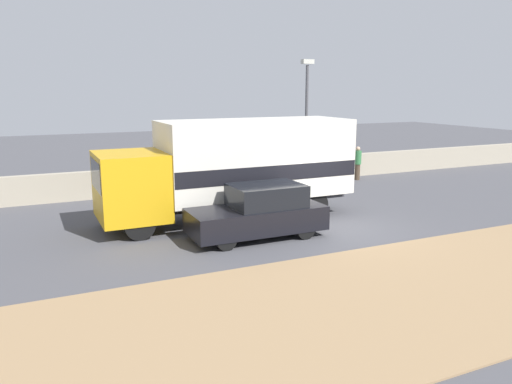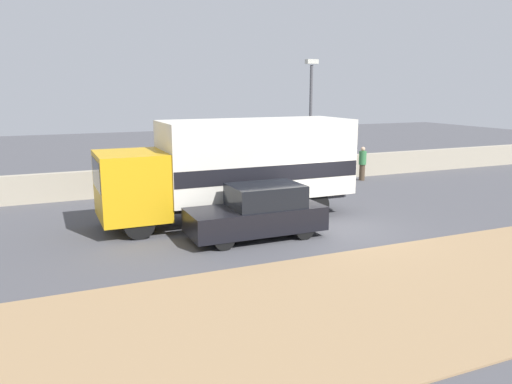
# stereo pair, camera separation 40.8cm
# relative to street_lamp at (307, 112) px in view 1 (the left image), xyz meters

# --- Properties ---
(ground_plane) EXTENTS (80.00, 80.00, 0.00)m
(ground_plane) POSITION_rel_street_lamp_xyz_m (-3.18, -6.77, -3.42)
(ground_plane) COLOR #47474C
(dirt_shoulder_foreground) EXTENTS (60.00, 5.87, 0.04)m
(dirt_shoulder_foreground) POSITION_rel_street_lamp_xyz_m (-3.18, -12.02, -3.40)
(dirt_shoulder_foreground) COLOR #937551
(dirt_shoulder_foreground) RESTS_ON ground_plane
(stone_wall_backdrop) EXTENTS (60.00, 0.35, 1.16)m
(stone_wall_backdrop) POSITION_rel_street_lamp_xyz_m (-3.18, 1.10, -2.84)
(stone_wall_backdrop) COLOR #A39984
(stone_wall_backdrop) RESTS_ON ground_plane
(street_lamp) EXTENTS (0.56, 0.28, 5.79)m
(street_lamp) POSITION_rel_street_lamp_xyz_m (0.00, 0.00, 0.00)
(street_lamp) COLOR #4C4C51
(street_lamp) RESTS_ON ground_plane
(box_truck) EXTENTS (8.72, 2.59, 3.44)m
(box_truck) POSITION_rel_street_lamp_xyz_m (-5.36, -4.40, -1.53)
(box_truck) COLOR gold
(box_truck) RESTS_ON ground_plane
(car_hatchback) EXTENTS (4.17, 1.71, 1.64)m
(car_hatchback) POSITION_rel_street_lamp_xyz_m (-5.60, -6.77, -2.63)
(car_hatchback) COLOR black
(car_hatchback) RESTS_ON ground_plane
(pedestrian) EXTENTS (0.36, 0.36, 1.67)m
(pedestrian) POSITION_rel_street_lamp_xyz_m (3.07, 0.10, -2.55)
(pedestrian) COLOR #473828
(pedestrian) RESTS_ON ground_plane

